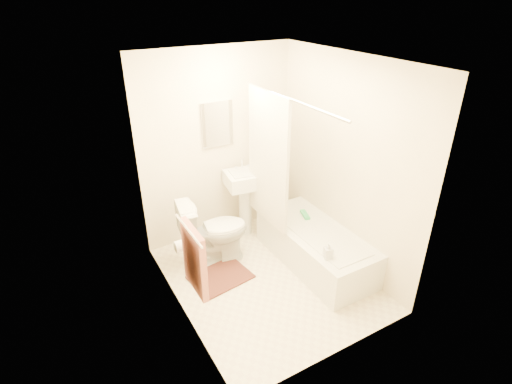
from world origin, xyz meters
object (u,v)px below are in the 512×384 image
sink (246,201)px  soap_bottle (328,251)px  bath_mat (221,277)px  toilet (214,231)px  bathtub (315,246)px

sink → soap_bottle: bearing=-74.0°
bath_mat → soap_bottle: bearing=-40.6°
bath_mat → soap_bottle: 1.29m
toilet → sink: (0.61, 0.32, 0.09)m
bathtub → bath_mat: bearing=165.4°
toilet → bathtub: 1.21m
sink → bathtub: (0.41, -0.96, -0.27)m
toilet → bath_mat: (-0.10, -0.36, -0.39)m
toilet → bathtub: (1.01, -0.65, -0.18)m
toilet → soap_bottle: toilet is taller
toilet → sink: sink is taller
bath_mat → bathtub: bearing=-14.6°
sink → bath_mat: sink is taller
bath_mat → sink: bearing=43.8°
toilet → bathtub: bearing=-113.5°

